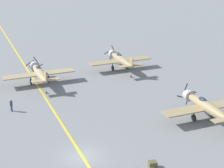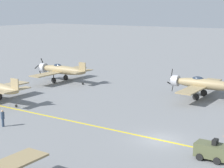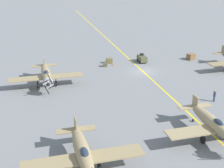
# 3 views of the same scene
# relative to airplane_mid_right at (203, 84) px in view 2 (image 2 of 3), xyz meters

# --- Properties ---
(ground_plane) EXTENTS (400.00, 400.00, 0.00)m
(ground_plane) POSITION_rel_airplane_mid_right_xyz_m (-18.06, -2.64, -2.01)
(ground_plane) COLOR slate
(taxiway_stripe) EXTENTS (0.30, 160.00, 0.01)m
(taxiway_stripe) POSITION_rel_airplane_mid_right_xyz_m (-18.06, -2.64, -2.01)
(taxiway_stripe) COLOR yellow
(taxiway_stripe) RESTS_ON ground
(airplane_mid_right) EXTENTS (12.00, 9.98, 3.70)m
(airplane_mid_right) POSITION_rel_airplane_mid_right_xyz_m (0.00, 0.00, 0.00)
(airplane_mid_right) COLOR #99855C
(airplane_mid_right) RESTS_ON ground
(airplane_far_right) EXTENTS (12.00, 9.98, 3.66)m
(airplane_far_right) POSITION_rel_airplane_mid_right_xyz_m (-1.83, 23.88, 0.00)
(airplane_far_right) COLOR #99855C
(airplane_far_right) RESTS_ON ground
(tow_tractor) EXTENTS (1.57, 2.60, 1.79)m
(tow_tractor) POSITION_rel_airplane_mid_right_xyz_m (-19.91, -8.23, -1.22)
(tow_tractor) COLOR #515638
(tow_tractor) RESTS_ON ground
(ground_crew_walking) EXTENTS (0.39, 0.39, 1.79)m
(ground_crew_walking) POSITION_rel_airplane_mid_right_xyz_m (-23.53, 12.73, -1.03)
(ground_crew_walking) COLOR #334256
(ground_crew_walking) RESTS_ON ground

